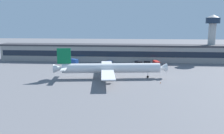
# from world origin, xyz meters

# --- Properties ---
(ground_plane) EXTENTS (600.00, 600.00, 0.00)m
(ground_plane) POSITION_xyz_m (0.00, 0.00, 0.00)
(ground_plane) COLOR slate
(terminal_building) EXTENTS (180.92, 14.43, 12.14)m
(terminal_building) POSITION_xyz_m (0.00, 57.65, 6.09)
(terminal_building) COLOR #9E9993
(terminal_building) RESTS_ON ground_plane
(airliner) EXTENTS (57.30, 49.48, 15.34)m
(airliner) POSITION_xyz_m (-3.68, 0.74, 5.12)
(airliner) COLOR white
(airliner) RESTS_ON ground_plane
(control_tower) EXTENTS (9.74, 9.74, 33.16)m
(control_tower) POSITION_xyz_m (63.41, 60.50, 20.61)
(control_tower) COLOR #B7B7B2
(control_tower) RESTS_ON ground_plane
(pushback_tractor) EXTENTS (4.44, 5.45, 1.75)m
(pushback_tractor) POSITION_xyz_m (-8.48, 46.56, 1.05)
(pushback_tractor) COLOR #2651A5
(pushback_tractor) RESTS_ON ground_plane
(fuel_truck) EXTENTS (4.15, 8.75, 3.35)m
(fuel_truck) POSITION_xyz_m (23.08, 37.87, 1.88)
(fuel_truck) COLOR red
(fuel_truck) RESTS_ON ground_plane
(stair_truck) EXTENTS (6.29, 5.42, 3.55)m
(stair_truck) POSITION_xyz_m (-31.59, 40.43, 1.98)
(stair_truck) COLOR #2651A5
(stair_truck) RESTS_ON ground_plane
(follow_me_car) EXTENTS (4.55, 2.34, 1.85)m
(follow_me_car) POSITION_xyz_m (17.72, 46.45, 1.09)
(follow_me_car) COLOR black
(follow_me_car) RESTS_ON ground_plane
(crew_van) EXTENTS (5.06, 5.38, 2.55)m
(crew_van) POSITION_xyz_m (11.66, 41.57, 1.46)
(crew_van) COLOR black
(crew_van) RESTS_ON ground_plane
(traffic_cone_0) EXTENTS (0.50, 0.50, 0.63)m
(traffic_cone_0) POSITION_xyz_m (21.05, -8.02, 0.31)
(traffic_cone_0) COLOR #F2590C
(traffic_cone_0) RESTS_ON ground_plane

